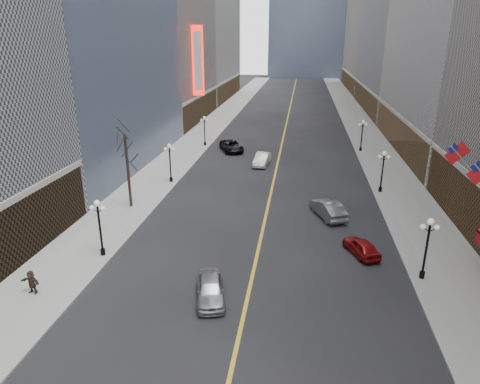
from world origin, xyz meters
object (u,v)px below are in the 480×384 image
(streetlamp_west_2, at_px, (170,159))
(streetlamp_west_3, at_px, (205,128))
(streetlamp_east_3, at_px, (362,132))
(car_nb_mid, at_px, (262,159))
(streetlamp_west_1, at_px, (99,222))
(car_sb_mid, at_px, (361,247))
(car_nb_far, at_px, (232,146))
(car_nb_near, at_px, (210,289))
(car_sb_far, at_px, (328,209))
(streetlamp_east_1, at_px, (427,242))
(streetlamp_east_2, at_px, (383,167))

(streetlamp_west_2, height_order, streetlamp_west_3, same)
(streetlamp_east_3, bearing_deg, car_nb_mid, -146.54)
(streetlamp_west_1, height_order, streetlamp_west_3, same)
(streetlamp_west_1, relative_size, car_sb_mid, 1.17)
(car_nb_mid, xyz_separation_m, car_nb_far, (-5.20, 6.66, 0.00))
(streetlamp_east_3, height_order, car_nb_mid, streetlamp_east_3)
(car_nb_mid, bearing_deg, streetlamp_west_2, -132.07)
(streetlamp_west_1, relative_size, car_nb_mid, 0.94)
(car_nb_far, bearing_deg, car_nb_mid, -75.81)
(streetlamp_west_1, distance_m, streetlamp_west_3, 36.00)
(streetlamp_west_3, distance_m, car_nb_near, 41.57)
(car_nb_near, relative_size, car_nb_mid, 0.92)
(car_nb_near, relative_size, car_sb_mid, 1.16)
(car_nb_near, bearing_deg, streetlamp_west_1, 141.04)
(car_sb_far, bearing_deg, streetlamp_west_3, -78.07)
(car_nb_mid, relative_size, car_sb_far, 0.96)
(streetlamp_west_1, relative_size, car_sb_far, 0.90)
(streetlamp_east_3, distance_m, car_sb_far, 26.38)
(car_nb_mid, height_order, car_nb_far, car_nb_far)
(streetlamp_west_2, xyz_separation_m, car_nb_far, (4.60, 15.54, -2.10))
(streetlamp_west_3, bearing_deg, streetlamp_west_1, -90.00)
(streetlamp_west_1, bearing_deg, streetlamp_east_1, 0.00)
(streetlamp_east_1, distance_m, car_sb_mid, 5.44)
(car_sb_mid, height_order, car_sb_far, car_sb_far)
(streetlamp_west_3, xyz_separation_m, car_sb_mid, (19.83, -32.79, -2.25))
(streetlamp_west_3, xyz_separation_m, car_nb_near, (9.44, -40.43, -2.14))
(car_nb_mid, height_order, car_sb_far, car_sb_far)
(streetlamp_west_3, height_order, car_nb_near, streetlamp_west_3)
(streetlamp_east_1, xyz_separation_m, car_nb_far, (-19.00, 33.54, -2.10))
(car_nb_near, height_order, car_nb_mid, car_nb_mid)
(streetlamp_east_3, distance_m, car_sb_mid, 33.09)
(streetlamp_west_2, height_order, car_nb_mid, streetlamp_west_2)
(car_nb_mid, relative_size, car_nb_far, 0.84)
(streetlamp_east_3, xyz_separation_m, streetlamp_west_3, (-23.60, 0.00, 0.00))
(streetlamp_east_2, distance_m, car_sb_mid, 15.43)
(car_nb_mid, bearing_deg, streetlamp_west_3, 142.81)
(streetlamp_east_1, bearing_deg, streetlamp_west_1, 180.00)
(car_nb_far, relative_size, car_sb_far, 1.15)
(streetlamp_east_3, xyz_separation_m, car_sb_mid, (-3.77, -32.79, -2.25))
(car_nb_near, bearing_deg, car_sb_far, 47.33)
(streetlamp_west_3, height_order, car_sb_mid, streetlamp_west_3)
(streetlamp_west_2, bearing_deg, car_nb_near, -67.17)
(car_nb_near, xyz_separation_m, car_nb_mid, (0.36, 31.31, 0.04))
(streetlamp_east_2, relative_size, car_nb_far, 0.79)
(car_nb_near, bearing_deg, streetlamp_east_3, 56.86)
(streetlamp_east_1, height_order, car_nb_near, streetlamp_east_1)
(streetlamp_west_2, relative_size, streetlamp_west_3, 1.00)
(car_sb_mid, distance_m, car_sb_far, 7.53)
(streetlamp_east_1, bearing_deg, streetlamp_east_2, 90.00)
(streetlamp_west_1, bearing_deg, streetlamp_west_3, 90.00)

